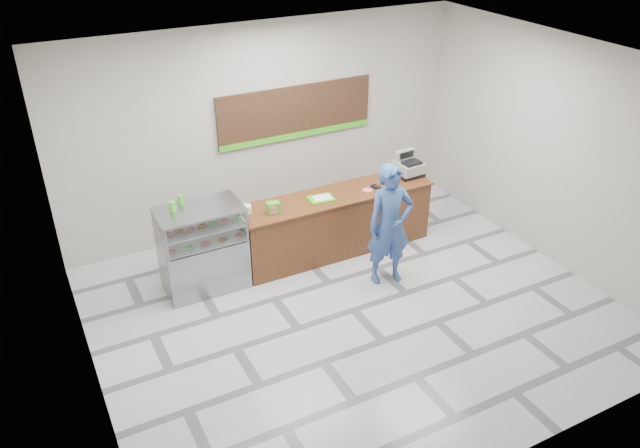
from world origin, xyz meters
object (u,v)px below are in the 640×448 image
sales_counter (336,223)px  serving_tray (321,198)px  cash_register (408,166)px  customer (390,225)px  display_case (203,248)px

sales_counter → serving_tray: (-0.28, -0.03, 0.52)m
cash_register → customer: size_ratio=0.25×
sales_counter → cash_register: (1.43, 0.10, 0.66)m
sales_counter → display_case: (-2.22, -0.00, 0.16)m
display_case → serving_tray: 1.97m
sales_counter → display_case: size_ratio=2.45×
cash_register → customer: (-1.13, -1.19, -0.23)m
serving_tray → customer: customer is taller
serving_tray → display_case: bearing=-174.6°
sales_counter → cash_register: size_ratio=6.93×
display_case → cash_register: size_ratio=2.83×
serving_tray → cash_register: bearing=10.6°
sales_counter → serving_tray: 0.60m
serving_tray → customer: (0.58, -1.06, -0.09)m
sales_counter → customer: 1.21m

